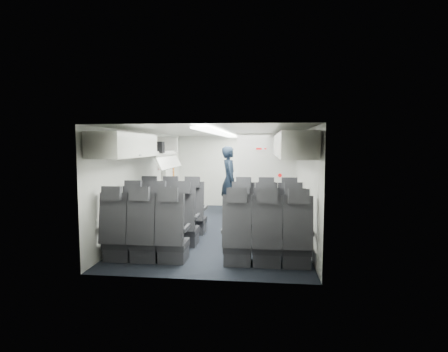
% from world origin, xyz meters
% --- Properties ---
extents(cabin_shell, '(3.41, 6.01, 2.16)m').
position_xyz_m(cabin_shell, '(0.00, 0.00, 1.12)').
color(cabin_shell, black).
rests_on(cabin_shell, ground).
extents(seat_row_front, '(3.33, 0.56, 1.24)m').
position_xyz_m(seat_row_front, '(-0.00, -0.53, 0.40)').
color(seat_row_front, '#27272A').
rests_on(seat_row_front, cabin_shell).
extents(seat_row_mid, '(3.33, 0.56, 1.24)m').
position_xyz_m(seat_row_mid, '(-0.00, -1.43, 0.40)').
color(seat_row_mid, '#27272A').
rests_on(seat_row_mid, cabin_shell).
extents(seat_row_rear, '(3.33, 0.56, 1.24)m').
position_xyz_m(seat_row_rear, '(-0.00, -2.33, 0.40)').
color(seat_row_rear, '#27272A').
rests_on(seat_row_rear, cabin_shell).
extents(overhead_bin_left_rear, '(0.53, 1.80, 0.40)m').
position_xyz_m(overhead_bin_left_rear, '(-1.40, -2.00, 1.86)').
color(overhead_bin_left_rear, silver).
rests_on(overhead_bin_left_rear, cabin_shell).
extents(overhead_bin_left_front_open, '(0.64, 1.70, 0.72)m').
position_xyz_m(overhead_bin_left_front_open, '(-1.44, -0.25, 1.74)').
color(overhead_bin_left_front_open, '#9E9E93').
rests_on(overhead_bin_left_front_open, cabin_shell).
extents(overhead_bin_right_rear, '(0.53, 1.80, 0.40)m').
position_xyz_m(overhead_bin_right_rear, '(1.40, -2.00, 1.86)').
color(overhead_bin_right_rear, silver).
rests_on(overhead_bin_right_rear, cabin_shell).
extents(overhead_bin_right_front, '(0.53, 1.70, 0.40)m').
position_xyz_m(overhead_bin_right_front, '(1.40, -0.25, 1.86)').
color(overhead_bin_right_front, silver).
rests_on(overhead_bin_right_front, cabin_shell).
extents(bulkhead_partition, '(1.40, 0.15, 2.13)m').
position_xyz_m(bulkhead_partition, '(0.98, 0.80, 1.08)').
color(bulkhead_partition, white).
rests_on(bulkhead_partition, cabin_shell).
extents(galley_unit, '(0.85, 0.52, 1.90)m').
position_xyz_m(galley_unit, '(0.95, 2.72, 0.95)').
color(galley_unit, '#939399').
rests_on(galley_unit, cabin_shell).
extents(boarding_door, '(0.12, 1.27, 1.86)m').
position_xyz_m(boarding_door, '(-1.64, 1.55, 0.95)').
color(boarding_door, silver).
rests_on(boarding_door, cabin_shell).
extents(flight_attendant, '(0.56, 0.74, 1.84)m').
position_xyz_m(flight_attendant, '(-0.01, 1.83, 0.92)').
color(flight_attendant, black).
rests_on(flight_attendant, ground).
extents(carry_on_bag, '(0.41, 0.30, 0.23)m').
position_xyz_m(carry_on_bag, '(-1.35, -0.58, 1.82)').
color(carry_on_bag, black).
rests_on(carry_on_bag, overhead_bin_left_front_open).
extents(papers, '(0.21, 0.06, 0.15)m').
position_xyz_m(papers, '(0.18, 1.78, 1.08)').
color(papers, white).
rests_on(papers, flight_attendant).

